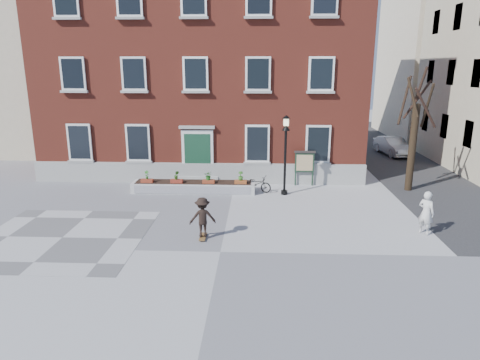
{
  "coord_description": "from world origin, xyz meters",
  "views": [
    {
      "loc": [
        1.27,
        -13.52,
        6.2
      ],
      "look_at": [
        0.5,
        4.0,
        1.5
      ],
      "focal_mm": 32.0,
      "sensor_mm": 36.0,
      "label": 1
    }
  ],
  "objects_px": {
    "lamp_post": "(286,144)",
    "bystander": "(426,213)",
    "parked_car": "(393,146)",
    "skateboarder": "(203,217)",
    "notice_board": "(305,162)",
    "bicycle": "(256,184)"
  },
  "relations": [
    {
      "from": "bystander",
      "to": "lamp_post",
      "type": "bearing_deg",
      "value": 4.88
    },
    {
      "from": "parked_car",
      "to": "lamp_post",
      "type": "bearing_deg",
      "value": -138.13
    },
    {
      "from": "bicycle",
      "to": "lamp_post",
      "type": "distance_m",
      "value": 2.57
    },
    {
      "from": "bicycle",
      "to": "notice_board",
      "type": "distance_m",
      "value": 2.95
    },
    {
      "from": "bystander",
      "to": "skateboarder",
      "type": "xyz_separation_m",
      "value": [
        -8.36,
        -0.8,
        -0.02
      ]
    },
    {
      "from": "bystander",
      "to": "skateboarder",
      "type": "relative_size",
      "value": 1.07
    },
    {
      "from": "lamp_post",
      "to": "notice_board",
      "type": "bearing_deg",
      "value": 56.12
    },
    {
      "from": "bicycle",
      "to": "bystander",
      "type": "xyz_separation_m",
      "value": [
        6.43,
        -5.38,
        0.42
      ]
    },
    {
      "from": "parked_car",
      "to": "skateboarder",
      "type": "xyz_separation_m",
      "value": [
        -11.63,
        -15.91,
        0.18
      ]
    },
    {
      "from": "bystander",
      "to": "bicycle",
      "type": "bearing_deg",
      "value": 9.51
    },
    {
      "from": "notice_board",
      "to": "skateboarder",
      "type": "height_order",
      "value": "notice_board"
    },
    {
      "from": "parked_car",
      "to": "notice_board",
      "type": "bearing_deg",
      "value": -139.12
    },
    {
      "from": "lamp_post",
      "to": "bystander",
      "type": "bearing_deg",
      "value": -44.56
    },
    {
      "from": "bicycle",
      "to": "notice_board",
      "type": "height_order",
      "value": "notice_board"
    },
    {
      "from": "bystander",
      "to": "notice_board",
      "type": "height_order",
      "value": "notice_board"
    },
    {
      "from": "bicycle",
      "to": "lamp_post",
      "type": "height_order",
      "value": "lamp_post"
    },
    {
      "from": "bicycle",
      "to": "notice_board",
      "type": "xyz_separation_m",
      "value": [
        2.53,
        1.27,
        0.84
      ]
    },
    {
      "from": "parked_car",
      "to": "skateboarder",
      "type": "height_order",
      "value": "skateboarder"
    },
    {
      "from": "parked_car",
      "to": "notice_board",
      "type": "height_order",
      "value": "notice_board"
    },
    {
      "from": "parked_car",
      "to": "bystander",
      "type": "distance_m",
      "value": 15.46
    },
    {
      "from": "notice_board",
      "to": "skateboarder",
      "type": "relative_size",
      "value": 1.19
    },
    {
      "from": "bystander",
      "to": "lamp_post",
      "type": "height_order",
      "value": "lamp_post"
    }
  ]
}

